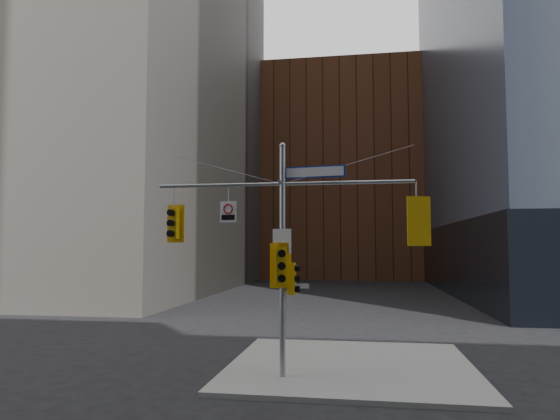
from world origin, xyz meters
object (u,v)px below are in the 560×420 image
(traffic_light_east_arm, at_px, (417,221))
(traffic_light_pole_front, at_px, (281,266))
(traffic_light_pole_side, at_px, (293,279))
(traffic_light_west_arm, at_px, (174,223))
(signal_assembly, at_px, (282,235))
(street_sign_blade, at_px, (315,172))
(regulatory_sign_arm, at_px, (228,211))

(traffic_light_east_arm, bearing_deg, traffic_light_pole_front, -7.56)
(traffic_light_east_arm, bearing_deg, traffic_light_pole_side, -11.40)
(traffic_light_west_arm, relative_size, traffic_light_east_arm, 0.84)
(signal_assembly, xyz_separation_m, traffic_light_pole_front, (-0.00, -0.27, -0.93))
(traffic_light_east_arm, bearing_deg, traffic_light_west_arm, -11.45)
(traffic_light_west_arm, bearing_deg, traffic_light_pole_side, 6.34)
(traffic_light_west_arm, relative_size, traffic_light_pole_front, 0.90)
(traffic_light_west_arm, distance_m, traffic_light_pole_side, 4.22)
(traffic_light_pole_side, xyz_separation_m, street_sign_blade, (0.68, -0.00, 3.27))
(traffic_light_east_arm, relative_size, regulatory_sign_arm, 2.19)
(signal_assembly, height_order, traffic_light_pole_side, signal_assembly)
(traffic_light_west_arm, xyz_separation_m, traffic_light_pole_front, (3.53, -0.28, -1.32))
(street_sign_blade, bearing_deg, regulatory_sign_arm, -172.24)
(signal_assembly, bearing_deg, traffic_light_west_arm, 179.79)
(traffic_light_pole_side, xyz_separation_m, traffic_light_pole_front, (-0.32, -0.27, 0.40))
(traffic_light_east_arm, xyz_separation_m, street_sign_blade, (-3.02, 0.00, 1.55))
(traffic_light_east_arm, height_order, regulatory_sign_arm, traffic_light_east_arm)
(traffic_light_east_arm, xyz_separation_m, traffic_light_pole_front, (-4.03, -0.27, -1.32))
(regulatory_sign_arm, bearing_deg, signal_assembly, 6.73)
(traffic_light_pole_front, xyz_separation_m, regulatory_sign_arm, (-1.72, 0.25, 1.69))
(regulatory_sign_arm, bearing_deg, street_sign_blade, 6.55)
(signal_assembly, xyz_separation_m, street_sign_blade, (1.00, 0.00, 1.93))
(signal_assembly, distance_m, traffic_light_pole_front, 0.97)
(signal_assembly, bearing_deg, traffic_light_pole_side, 0.65)
(traffic_light_pole_front, relative_size, regulatory_sign_arm, 2.06)
(street_sign_blade, bearing_deg, traffic_light_pole_front, -157.70)
(traffic_light_pole_side, distance_m, street_sign_blade, 3.34)
(traffic_light_west_arm, height_order, street_sign_blade, street_sign_blade)
(traffic_light_west_arm, height_order, traffic_light_east_arm, traffic_light_east_arm)
(traffic_light_west_arm, distance_m, traffic_light_east_arm, 7.56)
(traffic_light_west_arm, relative_size, traffic_light_pole_side, 1.27)
(signal_assembly, relative_size, traffic_light_pole_front, 5.85)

